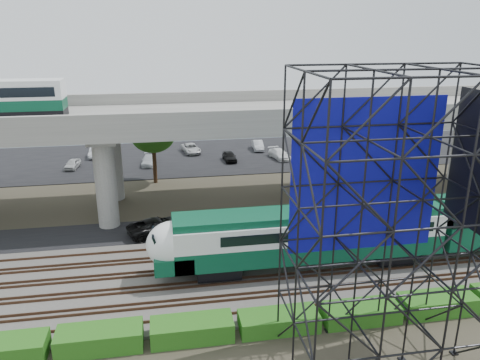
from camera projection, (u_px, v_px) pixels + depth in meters
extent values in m
plane|color=#474233|center=(248.00, 291.00, 31.02)|extent=(140.00, 140.00, 0.00)
cube|color=slate|center=(243.00, 275.00, 32.86)|extent=(90.00, 12.00, 0.20)
cube|color=black|center=(225.00, 227.00, 40.83)|extent=(90.00, 5.00, 0.08)
cube|color=black|center=(201.00, 156.00, 62.82)|extent=(90.00, 18.00, 0.08)
cube|color=slate|center=(190.00, 124.00, 83.40)|extent=(140.00, 40.00, 0.03)
cube|color=#472D1E|center=(256.00, 311.00, 28.39)|extent=(90.00, 0.08, 0.16)
cube|color=#472D1E|center=(252.00, 298.00, 29.74)|extent=(90.00, 0.08, 0.16)
cube|color=#472D1E|center=(250.00, 293.00, 30.26)|extent=(90.00, 0.08, 0.16)
cube|color=#472D1E|center=(246.00, 282.00, 31.61)|extent=(90.00, 0.08, 0.16)
cube|color=#472D1E|center=(244.00, 278.00, 32.13)|extent=(90.00, 0.08, 0.16)
cube|color=#472D1E|center=(241.00, 267.00, 33.48)|extent=(90.00, 0.08, 0.16)
cube|color=#472D1E|center=(239.00, 264.00, 34.00)|extent=(90.00, 0.08, 0.16)
cube|color=#472D1E|center=(236.00, 255.00, 35.35)|extent=(90.00, 0.08, 0.16)
cube|color=#472D1E|center=(235.00, 251.00, 35.87)|extent=(90.00, 0.08, 0.16)
cube|color=#472D1E|center=(232.00, 243.00, 37.22)|extent=(90.00, 0.08, 0.16)
cube|color=black|center=(218.00, 268.00, 32.36)|extent=(3.00, 2.20, 0.90)
cube|color=black|center=(393.00, 253.00, 34.46)|extent=(3.00, 2.20, 0.90)
cube|color=#0A482E|center=(309.00, 246.00, 33.05)|extent=(19.00, 3.00, 1.40)
cube|color=white|center=(310.00, 227.00, 32.59)|extent=(19.00, 3.00, 1.50)
cube|color=#0A482E|center=(311.00, 214.00, 32.28)|extent=(19.00, 2.60, 0.50)
cube|color=black|center=(324.00, 225.00, 32.74)|extent=(15.00, 3.06, 0.70)
ellipsoid|color=white|center=(173.00, 244.00, 31.23)|extent=(3.60, 3.00, 3.20)
cube|color=#0A482E|center=(174.00, 258.00, 31.56)|extent=(2.60, 3.00, 1.10)
cube|color=black|center=(156.00, 239.00, 30.90)|extent=(0.48, 2.00, 1.09)
cube|color=#9E9B93|center=(216.00, 118.00, 43.29)|extent=(80.00, 12.00, 1.20)
cube|color=#9E9B93|center=(225.00, 117.00, 37.55)|extent=(80.00, 0.50, 1.10)
cube|color=#9E9B93|center=(209.00, 97.00, 48.30)|extent=(80.00, 0.50, 1.10)
cylinder|color=#9E9B93|center=(106.00, 183.00, 39.84)|extent=(1.80, 1.80, 8.00)
cylinder|color=#9E9B93|center=(113.00, 161.00, 46.39)|extent=(1.80, 1.80, 8.00)
cube|color=#9E9B93|center=(106.00, 132.00, 41.95)|extent=(2.40, 9.00, 0.60)
cylinder|color=#9E9B93|center=(329.00, 171.00, 43.08)|extent=(1.80, 1.80, 8.00)
cylinder|color=#9E9B93|center=(306.00, 152.00, 49.63)|extent=(1.80, 1.80, 8.00)
cube|color=#9E9B93|center=(319.00, 124.00, 45.19)|extent=(2.40, 9.00, 0.60)
cylinder|color=#9E9B93|center=(460.00, 145.00, 52.54)|extent=(1.80, 1.80, 8.00)
cube|color=#0D0E8F|center=(366.00, 176.00, 24.32)|extent=(8.10, 0.08, 8.25)
cube|color=#1E5814|center=(2.00, 350.00, 24.56)|extent=(4.60, 1.80, 1.10)
cube|color=#1E5814|center=(100.00, 339.00, 25.36)|extent=(4.60, 1.80, 1.20)
cube|color=#1E5814|center=(192.00, 329.00, 26.17)|extent=(4.60, 1.80, 1.15)
cube|color=#1E5814|center=(279.00, 321.00, 27.00)|extent=(4.60, 1.80, 1.03)
cube|color=#1E5814|center=(360.00, 313.00, 27.81)|extent=(4.60, 1.80, 1.01)
cube|color=#1E5814|center=(437.00, 304.00, 28.60)|extent=(4.60, 1.80, 1.12)
cylinder|color=#382314|center=(369.00, 185.00, 44.23)|extent=(0.44, 0.44, 4.80)
ellipsoid|color=#1E5814|center=(372.00, 152.00, 43.22)|extent=(4.94, 4.94, 4.18)
cylinder|color=#382314|center=(154.00, 162.00, 51.75)|extent=(0.44, 0.44, 4.80)
ellipsoid|color=#1E5814|center=(153.00, 134.00, 50.74)|extent=(4.94, 4.94, 4.18)
imported|color=black|center=(158.00, 226.00, 39.14)|extent=(5.48, 3.87, 1.39)
imported|color=#BABABA|center=(73.00, 164.00, 57.23)|extent=(1.85, 3.45, 1.12)
imported|color=#B8BBC0|center=(95.00, 152.00, 62.23)|extent=(1.45, 3.84, 1.25)
imported|color=silver|center=(149.00, 160.00, 58.71)|extent=(1.88, 4.09, 1.16)
imported|color=beige|center=(191.00, 148.00, 64.29)|extent=(2.80, 4.68, 1.22)
imported|color=black|center=(230.00, 156.00, 60.36)|extent=(1.65, 3.70, 1.23)
imported|color=#A3A4AA|center=(258.00, 145.00, 65.81)|extent=(1.59, 3.91, 1.26)
imported|color=white|center=(279.00, 154.00, 61.44)|extent=(2.54, 4.50, 1.23)
imported|color=#A7A9AE|center=(305.00, 144.00, 66.93)|extent=(2.47, 4.57, 1.22)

